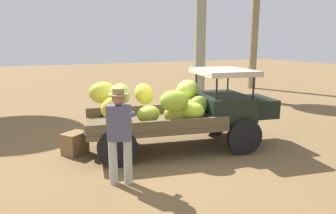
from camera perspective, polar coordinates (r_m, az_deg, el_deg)
ground_plane at (r=7.10m, az=-0.66°, el=-8.23°), size 60.00×60.00×0.00m
truck at (r=7.09m, az=3.71°, el=-0.43°), size 4.62×2.35×1.84m
farmer at (r=5.30m, az=-9.09°, el=-4.42°), size 0.56×0.53×1.71m
wooden_crate at (r=7.17m, az=-17.10°, el=-6.52°), size 0.64×0.61×0.49m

